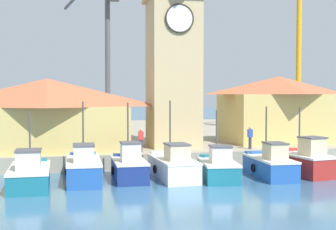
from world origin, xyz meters
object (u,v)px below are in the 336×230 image
at_px(fishing_boat_mid_left, 173,166).
at_px(fishing_boat_left_inner, 129,167).
at_px(port_crane_near, 106,67).
at_px(dock_worker_near_tower, 141,140).
at_px(fishing_boat_center, 218,168).
at_px(fishing_boat_left_outer, 84,168).
at_px(fishing_boat_far_left, 30,174).
at_px(fishing_boat_right_inner, 305,162).
at_px(warehouse_left, 47,114).
at_px(warehouse_right, 279,108).
at_px(dock_worker_along_quay, 250,137).
at_px(fishing_boat_mid_right, 270,165).
at_px(clock_tower, 173,50).
at_px(port_crane_far, 299,60).

bearing_deg(fishing_boat_mid_left, fishing_boat_left_inner, 177.34).
distance_m(port_crane_near, dock_worker_near_tower, 21.43).
height_order(fishing_boat_center, port_crane_near, port_crane_near).
height_order(fishing_boat_left_outer, fishing_boat_mid_left, fishing_boat_mid_left).
height_order(fishing_boat_far_left, fishing_boat_left_inner, fishing_boat_left_inner).
xyz_separation_m(fishing_boat_right_inner, warehouse_left, (-15.48, 7.63, 2.77)).
bearing_deg(fishing_boat_center, warehouse_right, 49.23).
bearing_deg(dock_worker_along_quay, fishing_boat_mid_right, -100.75).
relative_size(fishing_boat_center, dock_worker_along_quay, 2.75).
xyz_separation_m(fishing_boat_mid_right, clock_tower, (-3.95, 8.33, 7.52)).
bearing_deg(fishing_boat_mid_left, warehouse_right, 39.43).
distance_m(fishing_boat_right_inner, warehouse_left, 17.48).
height_order(fishing_boat_left_outer, port_crane_far, port_crane_far).
relative_size(fishing_boat_center, fishing_boat_mid_right, 0.95).
distance_m(fishing_boat_center, fishing_boat_right_inner, 5.68).
height_order(warehouse_right, port_crane_near, port_crane_near).
xyz_separation_m(fishing_boat_left_outer, fishing_boat_left_inner, (2.59, -0.10, -0.01)).
height_order(warehouse_right, port_crane_far, port_crane_far).
relative_size(fishing_boat_mid_left, dock_worker_along_quay, 3.17).
distance_m(fishing_boat_far_left, fishing_boat_left_outer, 3.07).
xyz_separation_m(fishing_boat_mid_left, warehouse_left, (-7.34, 7.00, 2.85)).
relative_size(fishing_boat_left_outer, fishing_boat_center, 1.19).
bearing_deg(fishing_boat_left_inner, fishing_boat_right_inner, -4.02).
distance_m(fishing_boat_mid_left, fishing_boat_center, 2.63).
bearing_deg(port_crane_far, fishing_boat_left_outer, -140.86).
bearing_deg(fishing_boat_left_outer, dock_worker_near_tower, 47.38).
relative_size(fishing_boat_far_left, fishing_boat_left_outer, 0.96).
distance_m(fishing_boat_right_inner, dock_worker_near_tower, 10.71).
distance_m(fishing_boat_left_inner, clock_tower, 11.39).
bearing_deg(fishing_boat_left_inner, fishing_boat_far_left, -169.84).
height_order(fishing_boat_mid_left, warehouse_left, warehouse_left).
bearing_deg(fishing_boat_left_inner, fishing_boat_mid_left, -2.66).
distance_m(fishing_boat_far_left, fishing_boat_center, 10.51).
relative_size(clock_tower, warehouse_left, 1.36).
distance_m(fishing_boat_far_left, dock_worker_near_tower, 8.86).
xyz_separation_m(port_crane_far, dock_worker_near_tower, (-19.57, -14.83, -6.74)).
xyz_separation_m(warehouse_right, dock_worker_near_tower, (-12.32, -4.59, -1.91)).
relative_size(fishing_boat_center, port_crane_near, 0.25).
bearing_deg(warehouse_right, warehouse_left, -173.26).
distance_m(fishing_boat_mid_left, dock_worker_near_tower, 4.86).
relative_size(fishing_boat_left_inner, clock_tower, 0.29).
bearing_deg(fishing_boat_center, warehouse_left, 141.15).
bearing_deg(dock_worker_near_tower, warehouse_right, 20.45).
relative_size(warehouse_right, dock_worker_along_quay, 5.61).
bearing_deg(warehouse_left, port_crane_near, 72.59).
height_order(fishing_boat_center, warehouse_left, warehouse_left).
bearing_deg(port_crane_far, fishing_boat_far_left, -142.54).
bearing_deg(port_crane_far, clock_tower, -144.35).
bearing_deg(fishing_boat_far_left, fishing_boat_center, -0.24).
xyz_separation_m(fishing_boat_mid_right, warehouse_right, (5.42, 10.01, 3.04)).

